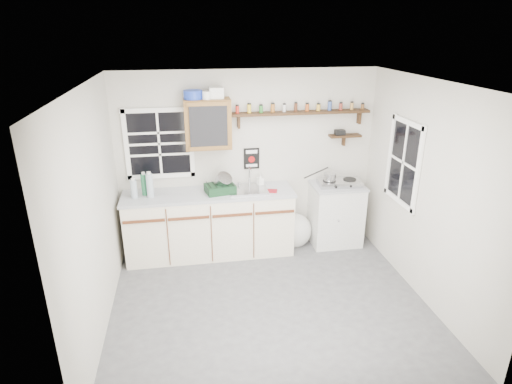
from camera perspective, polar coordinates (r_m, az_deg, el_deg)
room at (r=4.55m, az=1.94°, el=-1.60°), size 3.64×3.24×2.54m
main_cabinet at (r=5.98m, az=-6.16°, el=-4.16°), size 2.31×0.63×0.92m
right_cabinet at (r=6.36m, az=10.56°, el=-2.87°), size 0.73×0.57×0.91m
sink at (r=5.85m, az=-1.10°, el=0.38°), size 0.52×0.44×0.29m
upper_cabinet at (r=5.68m, az=-6.44°, el=9.02°), size 0.60×0.32×0.65m
upper_cabinet_clutter at (r=5.61m, az=-7.17°, el=12.82°), size 0.51×0.24×0.14m
spice_shelf at (r=5.93m, az=5.97°, el=10.57°), size 1.91×0.18×0.34m
secondary_shelf at (r=6.22m, az=11.57°, el=7.43°), size 0.45×0.16×0.24m
warning_sign at (r=6.02m, az=-0.60°, el=4.48°), size 0.22×0.02×0.30m
window_back at (r=5.89m, az=-12.78°, el=6.30°), size 0.93×0.03×0.98m
window_right at (r=5.58m, az=19.11°, el=3.74°), size 0.03×0.78×1.08m
water_bottles at (r=5.77m, az=-14.76°, el=0.78°), size 0.30×0.18×0.35m
dish_rack at (r=5.76m, az=-4.67°, el=0.81°), size 0.43×0.36×0.29m
soap_bottle at (r=5.99m, az=0.59°, el=1.65°), size 0.10×0.10×0.18m
rag at (r=5.80m, az=2.16°, el=0.14°), size 0.16×0.14×0.02m
hotplate at (r=6.17m, az=11.06°, el=1.26°), size 0.62×0.36×0.09m
saucepan at (r=6.09m, az=9.73°, el=2.00°), size 0.43×0.20×0.18m
trash_bag at (r=6.32m, az=5.18°, el=-5.11°), size 0.46×0.41×0.52m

